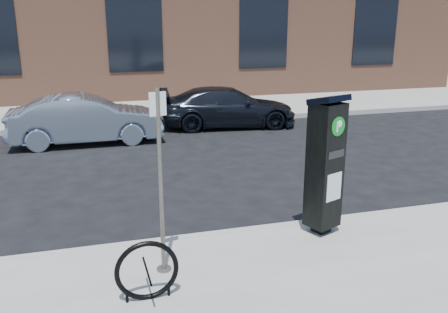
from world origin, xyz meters
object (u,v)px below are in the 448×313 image
object	(u,v)px
parking_kiosk	(325,163)
car_silver	(86,119)
sign_pole	(161,184)
bike_rack	(147,271)
car_dark	(228,107)

from	to	relation	value
parking_kiosk	car_silver	world-z (taller)	parking_kiosk
sign_pole	bike_rack	size ratio (longest dim) A/B	3.20
sign_pole	bike_rack	xyz separation A→B (m)	(-0.27, -0.57, -0.77)
bike_rack	car_dark	xyz separation A→B (m)	(3.53, 8.84, 0.10)
parking_kiosk	bike_rack	distance (m)	2.92
car_silver	parking_kiosk	bearing A→B (deg)	-155.46
sign_pole	car_silver	xyz separation A→B (m)	(-0.84, 7.34, -0.63)
bike_rack	car_silver	size ratio (longest dim) A/B	0.18
parking_kiosk	sign_pole	bearing A→B (deg)	169.63
bike_rack	sign_pole	bearing A→B (deg)	64.10
sign_pole	parking_kiosk	bearing A→B (deg)	-1.67
parking_kiosk	sign_pole	size ratio (longest dim) A/B	0.90
parking_kiosk	bike_rack	bearing A→B (deg)	-179.98
sign_pole	car_dark	xyz separation A→B (m)	(3.26, 8.27, -0.67)
parking_kiosk	car_dark	xyz separation A→B (m)	(0.90, 7.79, -0.59)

